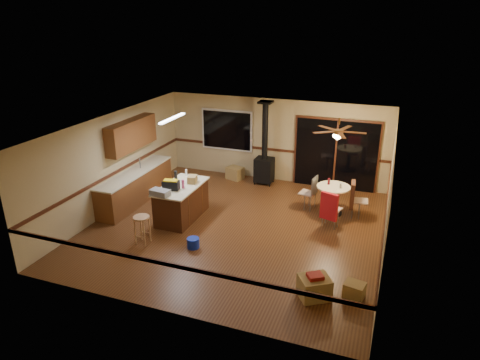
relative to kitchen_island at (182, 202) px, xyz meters
The scene contains 35 objects.
floor 1.57m from the kitchen_island, ahead, with size 7.00×7.00×0.00m, color #532E17.
ceiling 2.62m from the kitchen_island, ahead, with size 7.00×7.00×0.00m, color silver.
wall_back 3.90m from the kitchen_island, 66.80° to the left, with size 7.00×7.00×0.00m, color tan.
wall_front 3.90m from the kitchen_island, 66.80° to the right, with size 7.00×7.00×0.00m, color tan.
wall_left 2.17m from the kitchen_island, behind, with size 7.00×7.00×0.00m, color tan.
wall_right 5.07m from the kitchen_island, ahead, with size 7.00×7.00×0.00m, color tan.
chair_rail 1.60m from the kitchen_island, ahead, with size 7.00×7.00×0.08m, color #441F11, non-canonical shape.
window 3.61m from the kitchen_island, 91.66° to the left, with size 1.72×0.10×1.32m, color black.
sliding_door 4.88m from the kitchen_island, 45.42° to the left, with size 2.52×0.10×2.10m, color black.
lower_cabinets 1.77m from the kitchen_island, 163.61° to the left, with size 0.60×3.00×0.86m, color brown.
countertop 1.82m from the kitchen_island, 163.61° to the left, with size 0.64×3.04×0.04m, color beige.
upper_cabinets 2.43m from the kitchen_island, 159.02° to the left, with size 0.35×2.00×0.80m, color brown.
kitchen_island is the anchor object (origin of this frame).
wood_stove 3.33m from the kitchen_island, 66.91° to the left, with size 0.55×0.50×2.52m.
ceiling_fan 4.35m from the kitchen_island, 23.73° to the left, with size 0.24×0.24×0.55m.
fluorescent_strip 2.15m from the kitchen_island, 135.00° to the left, with size 0.10×1.20×0.04m, color white.
toolbox_grey 0.91m from the kitchen_island, 104.24° to the right, with size 0.47×0.26×0.15m, color slate.
toolbox_black 0.64m from the kitchen_island, 111.31° to the right, with size 0.41×0.22×0.23m, color black.
toolbox_yellow_lid 0.76m from the kitchen_island, 111.31° to the right, with size 0.35×0.18×0.03m, color gold.
box_on_island 0.64m from the kitchen_island, 58.02° to the left, with size 0.21×0.28×0.19m, color olive.
bottle_dark 0.68m from the kitchen_island, 138.81° to the left, with size 0.08×0.08×0.29m, color black.
bottle_pink 0.58m from the kitchen_island, 42.31° to the right, with size 0.07×0.07×0.22m, color #D84C8C.
bottle_white 0.92m from the kitchen_island, 105.82° to the left, with size 0.06×0.06×0.17m, color white.
bar_stool 1.53m from the kitchen_island, 99.18° to the right, with size 0.38×0.38×0.68m, color tan.
blue_bucket 1.64m from the kitchen_island, 54.01° to the right, with size 0.28×0.28×0.24m, color #0D25BD.
dining_table 3.98m from the kitchen_island, 23.73° to the left, with size 0.88×0.88×0.78m.
glass_red 3.91m from the kitchen_island, 25.97° to the left, with size 0.06×0.06×0.17m, color #590C14.
glass_cream 4.14m from the kitchen_island, 22.09° to the left, with size 0.05×0.05×0.12m, color beige.
chair_left 3.48m from the kitchen_island, 28.90° to the left, with size 0.47×0.47×0.51m.
chair_near 3.76m from the kitchen_island, 11.15° to the left, with size 0.54×0.57×0.70m.
chair_right 4.47m from the kitchen_island, 21.44° to the left, with size 0.50×0.46×0.70m.
box_under_window 3.13m from the kitchen_island, 84.39° to the left, with size 0.50×0.40×0.40m, color olive.
box_corner_a 4.45m from the kitchen_island, 29.10° to the right, with size 0.56×0.47×0.42m, color olive.
box_corner_b 4.99m from the kitchen_island, 22.55° to the right, with size 0.37×0.32×0.30m, color olive.
box_small_red 4.45m from the kitchen_island, 29.10° to the right, with size 0.28×0.23×0.07m, color maroon.
Camera 1 is at (3.38, -8.97, 5.02)m, focal length 32.00 mm.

